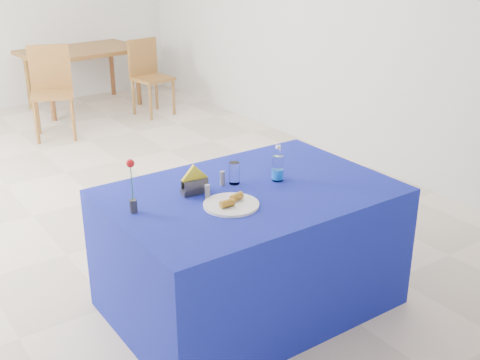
# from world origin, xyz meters

# --- Properties ---
(floor) EXTENTS (7.00, 7.00, 0.00)m
(floor) POSITION_xyz_m (0.00, 0.00, 0.00)
(floor) COLOR beige
(floor) RESTS_ON ground
(plate) EXTENTS (0.30, 0.30, 0.01)m
(plate) POSITION_xyz_m (-0.06, -2.13, 0.77)
(plate) COLOR white
(plate) RESTS_ON blue_table
(drinking_glass) EXTENTS (0.06, 0.06, 0.13)m
(drinking_glass) POSITION_xyz_m (0.14, -1.88, 0.82)
(drinking_glass) COLOR white
(drinking_glass) RESTS_ON blue_table
(salt_shaker) EXTENTS (0.03, 0.03, 0.08)m
(salt_shaker) POSITION_xyz_m (-0.11, -1.98, 0.80)
(salt_shaker) COLOR gray
(salt_shaker) RESTS_ON blue_table
(pepper_shaker) EXTENTS (0.03, 0.03, 0.08)m
(pepper_shaker) POSITION_xyz_m (0.07, -1.86, 0.80)
(pepper_shaker) COLOR slate
(pepper_shaker) RESTS_ON blue_table
(blue_table) EXTENTS (1.60, 1.10, 0.76)m
(blue_table) POSITION_xyz_m (0.16, -2.01, 0.38)
(blue_table) COLOR #101E95
(blue_table) RESTS_ON floor
(water_bottle) EXTENTS (0.07, 0.07, 0.21)m
(water_bottle) POSITION_xyz_m (0.37, -1.98, 0.83)
(water_bottle) COLOR silver
(water_bottle) RESTS_ON blue_table
(napkin_holder) EXTENTS (0.16, 0.08, 0.17)m
(napkin_holder) POSITION_xyz_m (-0.13, -1.87, 0.81)
(napkin_holder) COLOR #333338
(napkin_holder) RESTS_ON blue_table
(rose_vase) EXTENTS (0.04, 0.04, 0.29)m
(rose_vase) POSITION_xyz_m (-0.52, -1.90, 0.90)
(rose_vase) COLOR #29292E
(rose_vase) RESTS_ON blue_table
(oak_table) EXTENTS (1.53, 1.06, 0.76)m
(oak_table) POSITION_xyz_m (1.06, 2.94, 0.68)
(oak_table) COLOR brown
(oak_table) RESTS_ON floor
(chair_bg_left) EXTENTS (0.57, 0.57, 1.00)m
(chair_bg_left) POSITION_xyz_m (0.34, 1.97, 0.58)
(chair_bg_left) COLOR brown
(chair_bg_left) RESTS_ON floor
(chair_bg_right) EXTENTS (0.47, 0.47, 0.92)m
(chair_bg_right) POSITION_xyz_m (1.61, 2.17, 0.53)
(chair_bg_right) COLOR brown
(chair_bg_right) RESTS_ON floor
(banana_pieces) EXTENTS (0.17, 0.09, 0.04)m
(banana_pieces) POSITION_xyz_m (-0.05, -2.13, 0.80)
(banana_pieces) COLOR gold
(banana_pieces) RESTS_ON plate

